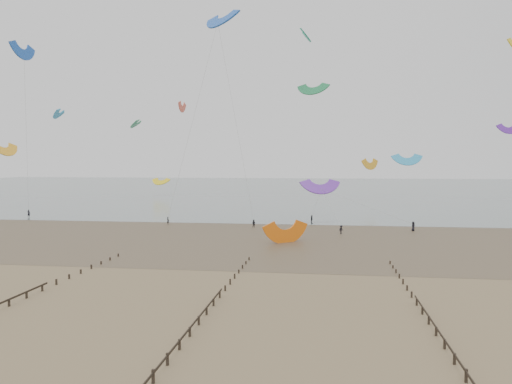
% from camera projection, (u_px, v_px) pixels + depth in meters
% --- Properties ---
extents(ground, '(500.00, 500.00, 0.00)m').
position_uv_depth(ground, '(196.00, 281.00, 53.97)').
color(ground, brown).
rests_on(ground, ground).
extents(sea_and_shore, '(500.00, 665.00, 0.03)m').
position_uv_depth(sea_and_shore, '(223.00, 234.00, 88.55)').
color(sea_and_shore, '#475654').
rests_on(sea_and_shore, ground).
extents(groynes, '(72.16, 50.16, 1.00)m').
position_uv_depth(groynes, '(182.00, 340.00, 34.56)').
color(groynes, black).
rests_on(groynes, ground).
extents(kitesurfer_lead, '(0.67, 0.64, 1.55)m').
position_uv_depth(kitesurfer_lead, '(168.00, 221.00, 102.93)').
color(kitesurfer_lead, black).
rests_on(kitesurfer_lead, ground).
extents(kitesurfers, '(134.88, 22.07, 1.79)m').
position_uv_depth(kitesurfers, '(386.00, 222.00, 99.15)').
color(kitesurfers, black).
rests_on(kitesurfers, ground).
extents(grounded_kite, '(8.91, 8.66, 3.86)m').
position_uv_depth(grounded_kite, '(286.00, 243.00, 79.53)').
color(grounded_kite, orange).
rests_on(grounded_kite, ground).
extents(kites_airborne, '(235.86, 119.18, 41.43)m').
position_uv_depth(kites_airborne, '(243.00, 135.00, 139.72)').
color(kites_airborne, '#6926AC').
rests_on(kites_airborne, ground).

